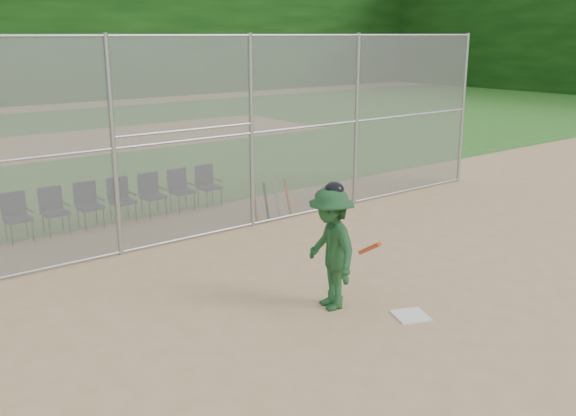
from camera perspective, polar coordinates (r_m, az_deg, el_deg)
ground at (r=9.61m, az=9.37°, el=-9.45°), size 100.00×100.00×0.00m
grass_strip at (r=25.02m, az=-22.58°, el=4.93°), size 100.00×100.00×0.00m
dirt_patch_far at (r=25.02m, az=-22.58°, el=4.93°), size 24.00×24.00×0.00m
backstop_fence at (r=12.78m, az=-6.98°, el=6.52°), size 16.09×0.09×4.00m
home_plate at (r=9.64m, az=10.84°, el=-9.36°), size 0.61×0.61×0.02m
batter_at_plate at (r=9.47m, az=3.83°, el=-3.57°), size 1.09×1.44×1.93m
water_cooler at (r=15.65m, az=3.61°, el=1.23°), size 0.32×0.32×0.40m
spare_bats at (r=14.16m, az=-1.47°, el=0.67°), size 0.96×0.30×0.85m
chair_3 at (r=13.70m, az=-22.88°, el=-0.80°), size 0.54×0.52×0.96m
chair_4 at (r=13.89m, az=-20.00°, el=-0.30°), size 0.54×0.52×0.96m
chair_5 at (r=14.12m, az=-17.20°, el=0.19°), size 0.54×0.52×0.96m
chair_6 at (r=14.38m, az=-14.49°, el=0.66°), size 0.54×0.52×0.96m
chair_7 at (r=14.68m, az=-11.89°, el=1.11°), size 0.54×0.52×0.96m
chair_8 at (r=15.00m, az=-9.39°, el=1.54°), size 0.54×0.52×0.96m
chair_9 at (r=15.36m, az=-7.01°, el=1.94°), size 0.54×0.52×0.96m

